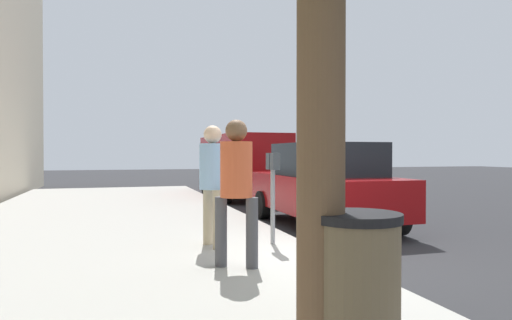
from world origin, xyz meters
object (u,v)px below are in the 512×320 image
(parking_meter, at_px, (273,178))
(pedestrian_at_meter, at_px, (213,175))
(parked_sedan_near, at_px, (324,184))
(trash_bin, at_px, (357,289))
(pedestrian_bystander, at_px, (236,180))
(parked_van_far, at_px, (242,162))

(parking_meter, relative_size, pedestrian_at_meter, 0.77)
(parked_sedan_near, distance_m, trash_bin, 6.70)
(pedestrian_bystander, bearing_deg, pedestrian_at_meter, 31.16)
(trash_bin, bearing_deg, parked_van_far, -11.88)
(parked_van_far, distance_m, trash_bin, 13.06)
(trash_bin, bearing_deg, pedestrian_at_meter, 1.88)
(parked_van_far, bearing_deg, parking_meter, 167.89)
(parking_meter, bearing_deg, trash_bin, 168.64)
(parking_meter, height_order, trash_bin, parking_meter)
(pedestrian_at_meter, bearing_deg, parking_meter, -14.13)
(parking_meter, bearing_deg, parked_sedan_near, -41.32)
(parking_meter, distance_m, pedestrian_at_meter, 0.94)
(pedestrian_at_meter, height_order, parked_sedan_near, pedestrian_at_meter)
(pedestrian_at_meter, distance_m, parked_van_far, 9.16)
(pedestrian_bystander, distance_m, trash_bin, 2.81)
(parked_van_far, bearing_deg, trash_bin, 168.12)
(pedestrian_bystander, relative_size, parked_van_far, 0.35)
(parked_sedan_near, xyz_separation_m, trash_bin, (-6.13, 2.68, -0.24))
(parked_van_far, bearing_deg, parked_sedan_near, -180.00)
(pedestrian_at_meter, height_order, parked_van_far, parked_van_far)
(parked_sedan_near, bearing_deg, pedestrian_bystander, 140.50)
(parking_meter, bearing_deg, parked_van_far, -12.11)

